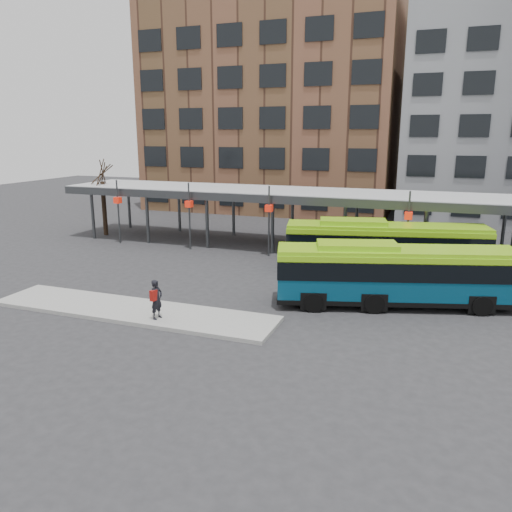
{
  "coord_description": "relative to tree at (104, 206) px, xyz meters",
  "views": [
    {
      "loc": [
        7.56,
        -21.82,
        8.21
      ],
      "look_at": [
        -1.32,
        2.54,
        1.8
      ],
      "focal_mm": 35.0,
      "sensor_mm": 36.0,
      "label": 1
    }
  ],
  "objects": [
    {
      "name": "canopy",
      "position": [
        17.94,
        0.87,
        1.47
      ],
      "size": [
        40.0,
        6.53,
        4.8
      ],
      "color": "#999B9E",
      "rests_on": "ground"
    },
    {
      "name": "pedestrian",
      "position": [
        14.28,
        -15.7,
        -1.35
      ],
      "size": [
        0.53,
        0.71,
        1.78
      ],
      "rotation": [
        0.0,
        0.0,
        1.4
      ],
      "color": "black",
      "rests_on": "boarding_island"
    },
    {
      "name": "bus_rear",
      "position": [
        22.82,
        -3.95,
        -0.76
      ],
      "size": [
        11.94,
        4.95,
        3.22
      ],
      "rotation": [
        0.0,
        0.0,
        0.22
      ],
      "color": "#073B56",
      "rests_on": "ground"
    },
    {
      "name": "tree",
      "position": [
        0.0,
        0.0,
        0.0
      ],
      "size": [
        1.64,
        1.64,
        5.6
      ],
      "color": "black",
      "rests_on": "ground"
    },
    {
      "name": "ground",
      "position": [
        18.0,
        -12.0,
        -2.43
      ],
      "size": [
        120.0,
        120.0,
        0.0
      ],
      "primitive_type": "plane",
      "color": "#28282B",
      "rests_on": "ground"
    },
    {
      "name": "bus_front",
      "position": [
        23.92,
        -9.83,
        -0.8
      ],
      "size": [
        11.57,
        5.52,
        3.13
      ],
      "rotation": [
        0.0,
        0.0,
        0.29
      ],
      "color": "#073B56",
      "rests_on": "ground"
    },
    {
      "name": "building_brick",
      "position": [
        8.0,
        20.0,
        8.57
      ],
      "size": [
        26.0,
        14.0,
        22.0
      ],
      "primitive_type": "cube",
      "color": "brown",
      "rests_on": "ground"
    },
    {
      "name": "boarding_island",
      "position": [
        12.5,
        -15.0,
        -2.34
      ],
      "size": [
        14.0,
        3.0,
        0.18
      ],
      "primitive_type": "cube",
      "color": "gray",
      "rests_on": "ground"
    }
  ]
}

